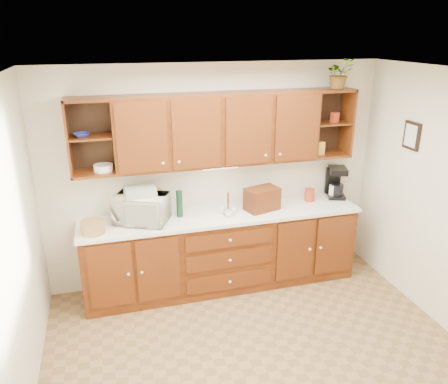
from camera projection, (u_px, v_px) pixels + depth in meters
floor at (264, 365)px, 4.05m from camera, size 4.00×4.00×0.00m
ceiling at (275, 77)px, 3.15m from camera, size 4.00×4.00×0.00m
back_wall at (216, 176)px, 5.18m from camera, size 4.00×0.00×4.00m
left_wall at (5, 273)px, 3.09m from camera, size 0.00×3.50×3.50m
base_cabinets at (222, 251)px, 5.20m from camera, size 3.20×0.60×0.90m
countertop at (223, 215)px, 5.03m from camera, size 3.24×0.64×0.04m
upper_cabinets at (220, 129)px, 4.83m from camera, size 3.20×0.33×0.80m
undercabinet_light at (220, 167)px, 4.93m from camera, size 0.40×0.05×0.02m
framed_picture at (412, 136)px, 4.72m from camera, size 0.03×0.24×0.30m
wicker_basket at (93, 227)px, 4.51m from camera, size 0.28×0.28×0.13m
microwave at (141, 209)px, 4.75m from camera, size 0.67×0.58×0.31m
towel_stack at (140, 191)px, 4.68m from camera, size 0.34×0.26×0.10m
wine_bottle at (179, 204)px, 4.89m from camera, size 0.08×0.08×0.31m
woven_tray at (155, 213)px, 5.02m from camera, size 0.32×0.19×0.31m
bread_box at (262, 199)px, 5.09m from camera, size 0.43×0.33×0.27m
mug_tree at (228, 211)px, 4.99m from camera, size 0.25×0.24×0.27m
canister_red at (309, 195)px, 5.38m from camera, size 0.14×0.14×0.15m
canister_white at (332, 192)px, 5.46m from camera, size 0.08×0.08×0.17m
canister_yellow at (276, 202)px, 5.18m from camera, size 0.12×0.12×0.12m
coffee_maker at (336, 182)px, 5.48m from camera, size 0.28×0.32×0.39m
bowl_stack at (82, 135)px, 4.44m from camera, size 0.21×0.21×0.04m
plate_stack at (103, 168)px, 4.61m from camera, size 0.25×0.25×0.07m
pantry_box_yellow at (320, 148)px, 5.22m from camera, size 0.09×0.07×0.15m
pantry_box_red at (335, 117)px, 5.14m from camera, size 0.09×0.09×0.12m
potted_plant at (339, 73)px, 4.94m from camera, size 0.32×0.28×0.34m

